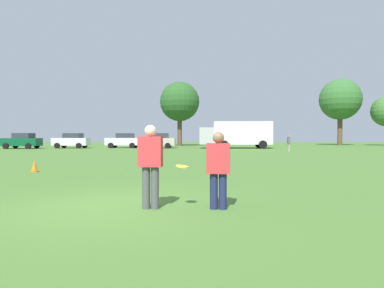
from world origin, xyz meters
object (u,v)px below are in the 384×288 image
(player_thrower, at_px, (150,162))
(parked_car_near_left, at_px, (22,141))
(box_truck, at_px, (237,134))
(traffic_cone, at_px, (34,166))
(parked_car_mid_right, at_px, (158,141))
(player_defender, at_px, (218,166))
(bystander_far_jogger, at_px, (289,142))
(parked_car_center, at_px, (124,140))
(frisbee, at_px, (182,166))
(parked_car_mid_left, at_px, (72,141))

(player_thrower, height_order, parked_car_near_left, parked_car_near_left)
(player_thrower, height_order, box_truck, box_truck)
(traffic_cone, bearing_deg, parked_car_mid_right, 84.60)
(player_defender, relative_size, bystander_far_jogger, 1.02)
(parked_car_center, bearing_deg, frisbee, -77.05)
(traffic_cone, height_order, parked_car_mid_left, parked_car_mid_left)
(frisbee, distance_m, parked_car_mid_left, 36.87)
(traffic_cone, bearing_deg, parked_car_mid_left, 106.36)
(parked_car_near_left, xyz_separation_m, parked_car_center, (11.41, 2.30, 0.00))
(parked_car_mid_left, xyz_separation_m, bystander_far_jogger, (23.91, -8.52, -0.06))
(player_defender, xyz_separation_m, box_truck, (5.09, 33.38, 0.88))
(player_thrower, height_order, frisbee, player_thrower)
(player_thrower, bearing_deg, bystander_far_jogger, 67.91)
(parked_car_center, height_order, parked_car_mid_right, same)
(parked_car_mid_left, bearing_deg, parked_car_center, 7.35)
(frisbee, xyz_separation_m, parked_car_mid_left, (-14.17, 34.04, 0.07))
(player_defender, relative_size, parked_car_center, 0.36)
(player_defender, xyz_separation_m, parked_car_near_left, (-20.14, 32.64, 0.06))
(parked_car_mid_right, bearing_deg, frisbee, -83.89)
(player_defender, distance_m, parked_car_center, 36.01)
(player_defender, height_order, bystander_far_jogger, player_defender)
(parked_car_mid_left, bearing_deg, parked_car_mid_right, 1.09)
(player_thrower, distance_m, parked_car_mid_right, 34.42)
(traffic_cone, distance_m, box_truck, 28.94)
(frisbee, height_order, bystander_far_jogger, bystander_far_jogger)
(player_thrower, height_order, player_defender, player_thrower)
(parked_car_near_left, height_order, parked_car_center, same)
(parked_car_center, bearing_deg, traffic_cone, -86.36)
(parked_car_center, bearing_deg, box_truck, -6.41)
(traffic_cone, distance_m, parked_car_near_left, 28.74)
(parked_car_mid_right, bearing_deg, parked_car_near_left, -173.84)
(frisbee, bearing_deg, parked_car_mid_right, 96.11)
(frisbee, relative_size, parked_car_near_left, 0.06)
(parked_car_mid_left, bearing_deg, frisbee, -67.40)
(player_thrower, relative_size, traffic_cone, 3.52)
(player_defender, bearing_deg, traffic_cone, 134.39)
(player_thrower, distance_m, player_defender, 1.37)
(parked_car_mid_left, distance_m, parked_car_center, 6.21)
(player_defender, distance_m, bystander_far_jogger, 27.16)
(traffic_cone, xyz_separation_m, parked_car_mid_left, (-7.93, 27.03, 0.69))
(parked_car_near_left, height_order, bystander_far_jogger, parked_car_near_left)
(player_thrower, bearing_deg, frisbee, 4.22)
(box_truck, bearing_deg, parked_car_center, 173.59)
(frisbee, bearing_deg, player_thrower, -175.78)
(player_defender, xyz_separation_m, frisbee, (-0.72, 0.10, -0.02))
(player_thrower, relative_size, parked_car_center, 0.40)
(frisbee, relative_size, box_truck, 0.03)
(parked_car_near_left, bearing_deg, frisbee, -59.17)
(parked_car_mid_left, relative_size, bystander_far_jogger, 2.80)
(parked_car_mid_left, bearing_deg, box_truck, -2.18)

